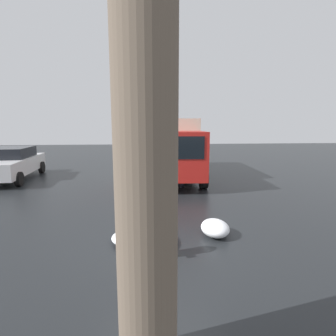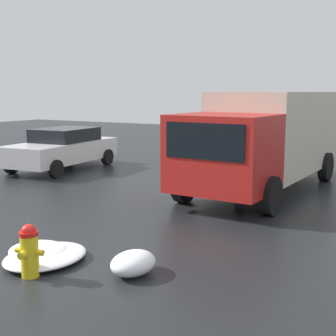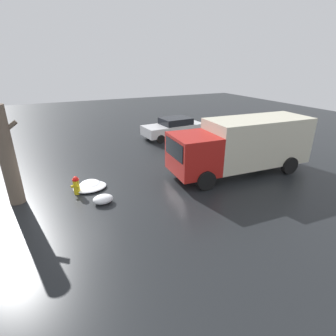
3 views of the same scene
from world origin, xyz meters
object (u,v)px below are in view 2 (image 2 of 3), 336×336
at_px(delivery_truck, 267,136).
at_px(pedestrian, 241,173).
at_px(parked_car, 63,148).
at_px(fire_hydrant, 29,250).

relative_size(delivery_truck, pedestrian, 4.70).
bearing_deg(delivery_truck, parked_car, 4.49).
relative_size(fire_hydrant, delivery_truck, 0.11).
bearing_deg(fire_hydrant, parked_car, -152.51).
height_order(pedestrian, parked_car, pedestrian).
bearing_deg(parked_car, pedestrian, 159.07).
relative_size(pedestrian, parked_car, 0.34).
distance_m(pedestrian, parked_car, 8.08).
relative_size(delivery_truck, parked_car, 1.58).
distance_m(fire_hydrant, pedestrian, 5.81).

